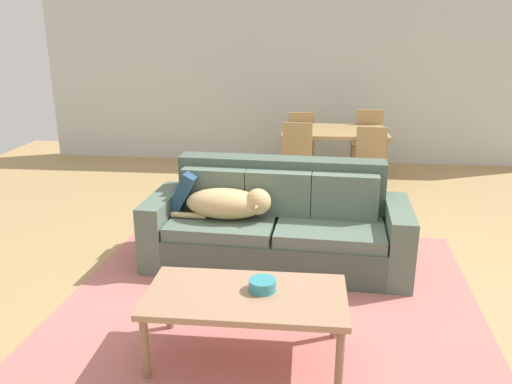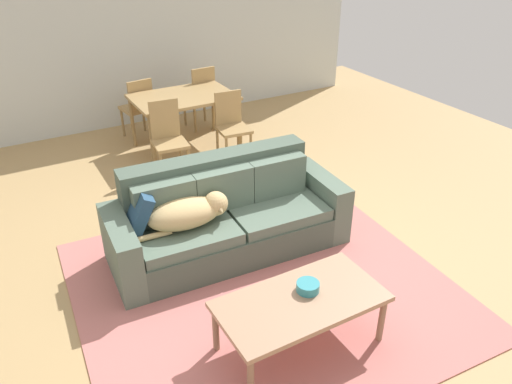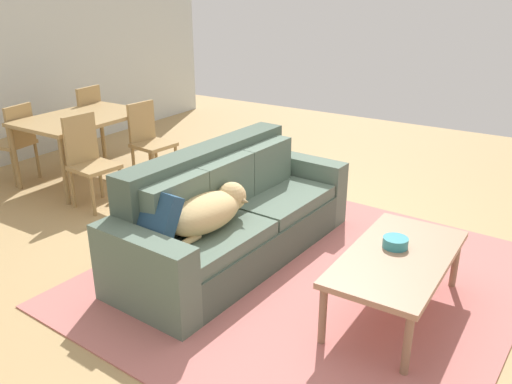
{
  "view_description": "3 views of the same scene",
  "coord_description": "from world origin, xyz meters",
  "px_view_note": "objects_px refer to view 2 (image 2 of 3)",
  "views": [
    {
      "loc": [
        0.07,
        -3.95,
        2.0
      ],
      "look_at": [
        -0.34,
        0.08,
        0.7
      ],
      "focal_mm": 35.8,
      "sensor_mm": 36.0,
      "label": 1
    },
    {
      "loc": [
        -1.93,
        -3.47,
        2.91
      ],
      "look_at": [
        0.05,
        0.03,
        0.66
      ],
      "focal_mm": 35.33,
      "sensor_mm": 36.0,
      "label": 2
    },
    {
      "loc": [
        -3.38,
        -2.06,
        2.13
      ],
      "look_at": [
        0.03,
        0.11,
        0.52
      ],
      "focal_mm": 37.07,
      "sensor_mm": 36.0,
      "label": 3
    }
  ],
  "objects_px": {
    "couch": "(226,217)",
    "throw_pillow_by_left_arm": "(137,210)",
    "coffee_table": "(301,304)",
    "dining_chair_far_right": "(201,95)",
    "dining_chair_near_right": "(231,123)",
    "dog_on_left_cushion": "(190,212)",
    "dining_chair_far_left": "(139,106)",
    "bowl_on_coffee_table": "(308,287)",
    "dining_chair_near_left": "(168,136)",
    "dining_table": "(183,101)"
  },
  "relations": [
    {
      "from": "dining_chair_near_right",
      "to": "couch",
      "type": "bearing_deg",
      "value": -112.97
    },
    {
      "from": "dining_chair_near_right",
      "to": "dining_chair_far_left",
      "type": "height_order",
      "value": "dining_chair_far_left"
    },
    {
      "from": "couch",
      "to": "dining_chair_near_right",
      "type": "relative_size",
      "value": 2.59
    },
    {
      "from": "throw_pillow_by_left_arm",
      "to": "coffee_table",
      "type": "distance_m",
      "value": 1.69
    },
    {
      "from": "dog_on_left_cushion",
      "to": "throw_pillow_by_left_arm",
      "type": "height_order",
      "value": "throw_pillow_by_left_arm"
    },
    {
      "from": "dining_chair_far_left",
      "to": "dining_chair_far_right",
      "type": "relative_size",
      "value": 0.94
    },
    {
      "from": "dog_on_left_cushion",
      "to": "dining_chair_near_left",
      "type": "relative_size",
      "value": 0.93
    },
    {
      "from": "dining_table",
      "to": "couch",
      "type": "bearing_deg",
      "value": -103.52
    },
    {
      "from": "coffee_table",
      "to": "dining_chair_far_right",
      "type": "xyz_separation_m",
      "value": [
        1.19,
        4.41,
        0.11
      ]
    },
    {
      "from": "bowl_on_coffee_table",
      "to": "coffee_table",
      "type": "bearing_deg",
      "value": -149.9
    },
    {
      "from": "dining_chair_far_right",
      "to": "dining_table",
      "type": "bearing_deg",
      "value": 44.2
    },
    {
      "from": "throw_pillow_by_left_arm",
      "to": "bowl_on_coffee_table",
      "type": "xyz_separation_m",
      "value": [
        0.81,
        -1.46,
        -0.13
      ]
    },
    {
      "from": "dining_chair_near_left",
      "to": "dining_table",
      "type": "bearing_deg",
      "value": 58.48
    },
    {
      "from": "coffee_table",
      "to": "dining_chair_far_right",
      "type": "height_order",
      "value": "dining_chair_far_right"
    },
    {
      "from": "couch",
      "to": "dining_chair_near_right",
      "type": "height_order",
      "value": "couch"
    },
    {
      "from": "couch",
      "to": "dining_chair_far_left",
      "type": "relative_size",
      "value": 2.58
    },
    {
      "from": "coffee_table",
      "to": "dining_chair_far_left",
      "type": "relative_size",
      "value": 1.38
    },
    {
      "from": "dog_on_left_cushion",
      "to": "dining_chair_far_right",
      "type": "xyz_separation_m",
      "value": [
        1.48,
        3.07,
        -0.05
      ]
    },
    {
      "from": "coffee_table",
      "to": "dining_table",
      "type": "xyz_separation_m",
      "value": [
        0.69,
        3.86,
        0.28
      ]
    },
    {
      "from": "couch",
      "to": "dining_chair_far_left",
      "type": "distance_m",
      "value": 3.06
    },
    {
      "from": "bowl_on_coffee_table",
      "to": "dining_chair_near_right",
      "type": "bearing_deg",
      "value": 72.53
    },
    {
      "from": "couch",
      "to": "dining_chair_far_right",
      "type": "distance_m",
      "value": 3.17
    },
    {
      "from": "dog_on_left_cushion",
      "to": "dining_chair_far_left",
      "type": "height_order",
      "value": "dining_chair_far_left"
    },
    {
      "from": "couch",
      "to": "dining_chair_far_left",
      "type": "bearing_deg",
      "value": 90.67
    },
    {
      "from": "dog_on_left_cushion",
      "to": "dining_chair_far_left",
      "type": "bearing_deg",
      "value": 83.46
    },
    {
      "from": "dining_chair_far_left",
      "to": "dining_table",
      "type": "bearing_deg",
      "value": 117.54
    },
    {
      "from": "dog_on_left_cushion",
      "to": "bowl_on_coffee_table",
      "type": "xyz_separation_m",
      "value": [
        0.39,
        -1.28,
        -0.08
      ]
    },
    {
      "from": "couch",
      "to": "dog_on_left_cushion",
      "type": "height_order",
      "value": "couch"
    },
    {
      "from": "dog_on_left_cushion",
      "to": "dining_chair_near_left",
      "type": "height_order",
      "value": "dining_chair_near_left"
    },
    {
      "from": "dining_table",
      "to": "dining_chair_near_right",
      "type": "bearing_deg",
      "value": -55.39
    },
    {
      "from": "dog_on_left_cushion",
      "to": "dining_chair_near_right",
      "type": "distance_m",
      "value": 2.39
    },
    {
      "from": "dining_chair_near_right",
      "to": "dining_chair_far_left",
      "type": "bearing_deg",
      "value": 130.84
    },
    {
      "from": "throw_pillow_by_left_arm",
      "to": "dining_table",
      "type": "bearing_deg",
      "value": 59.09
    },
    {
      "from": "bowl_on_coffee_table",
      "to": "dining_chair_near_right",
      "type": "distance_m",
      "value": 3.36
    },
    {
      "from": "throw_pillow_by_left_arm",
      "to": "dining_chair_far_right",
      "type": "bearing_deg",
      "value": 56.71
    },
    {
      "from": "dog_on_left_cushion",
      "to": "dining_chair_near_right",
      "type": "bearing_deg",
      "value": 57.31
    },
    {
      "from": "dining_table",
      "to": "dining_chair_far_right",
      "type": "bearing_deg",
      "value": 47.76
    },
    {
      "from": "couch",
      "to": "dining_chair_far_left",
      "type": "height_order",
      "value": "couch"
    },
    {
      "from": "dog_on_left_cushion",
      "to": "dining_chair_far_right",
      "type": "relative_size",
      "value": 0.91
    },
    {
      "from": "couch",
      "to": "coffee_table",
      "type": "height_order",
      "value": "couch"
    },
    {
      "from": "couch",
      "to": "dining_chair_near_left",
      "type": "relative_size",
      "value": 2.48
    },
    {
      "from": "dining_chair_far_right",
      "to": "dining_chair_near_right",
      "type": "bearing_deg",
      "value": 82.49
    },
    {
      "from": "bowl_on_coffee_table",
      "to": "dining_chair_near_left",
      "type": "bearing_deg",
      "value": 87.82
    },
    {
      "from": "bowl_on_coffee_table",
      "to": "dining_table",
      "type": "bearing_deg",
      "value": 81.1
    },
    {
      "from": "couch",
      "to": "throw_pillow_by_left_arm",
      "type": "distance_m",
      "value": 0.87
    },
    {
      "from": "dog_on_left_cushion",
      "to": "dining_chair_near_left",
      "type": "distance_m",
      "value": 1.97
    },
    {
      "from": "dog_on_left_cushion",
      "to": "bowl_on_coffee_table",
      "type": "height_order",
      "value": "dog_on_left_cushion"
    },
    {
      "from": "dining_table",
      "to": "dining_chair_far_right",
      "type": "distance_m",
      "value": 0.75
    },
    {
      "from": "couch",
      "to": "throw_pillow_by_left_arm",
      "type": "bearing_deg",
      "value": 177.01
    },
    {
      "from": "dining_chair_near_right",
      "to": "coffee_table",
      "type": "bearing_deg",
      "value": -103.17
    }
  ]
}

